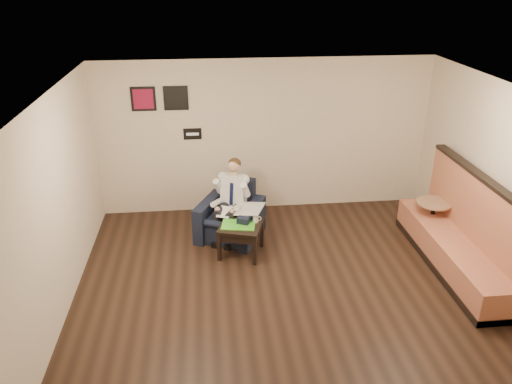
{
  "coord_description": "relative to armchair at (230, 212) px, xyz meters",
  "views": [
    {
      "loc": [
        -1.07,
        -5.57,
        4.21
      ],
      "look_at": [
        -0.35,
        1.2,
        1.13
      ],
      "focal_mm": 35.0,
      "sensor_mm": 36.0,
      "label": 1
    }
  ],
  "objects": [
    {
      "name": "banquette",
      "position": [
        3.31,
        -1.29,
        0.26
      ],
      "size": [
        0.68,
        2.84,
        1.46
      ],
      "primitive_type": "cube",
      "color": "#B36345",
      "rests_on": "ground"
    },
    {
      "name": "wall_back",
      "position": [
        0.72,
        1.11,
        0.94
      ],
      "size": [
        6.0,
        0.02,
        2.8
      ],
      "primitive_type": "cube",
      "color": "beige",
      "rests_on": "ground"
    },
    {
      "name": "ground",
      "position": [
        0.72,
        -1.89,
        -0.46
      ],
      "size": [
        6.0,
        6.0,
        0.0
      ],
      "primitive_type": "plane",
      "color": "black",
      "rests_on": "ground"
    },
    {
      "name": "newspaper",
      "position": [
        0.31,
        -0.25,
        0.17
      ],
      "size": [
        0.56,
        0.62,
        0.01
      ],
      "primitive_type": "cube",
      "rotation": [
        0.0,
        0.0,
        -0.38
      ],
      "color": "silver",
      "rests_on": "armchair"
    },
    {
      "name": "lap_papers",
      "position": [
        -0.09,
        -0.2,
        0.11
      ],
      "size": [
        0.31,
        0.36,
        0.01
      ],
      "primitive_type": "cube",
      "rotation": [
        0.0,
        0.0,
        -0.36
      ],
      "color": "white",
      "rests_on": "seated_man"
    },
    {
      "name": "art_print_left",
      "position": [
        -1.38,
        1.09,
        1.69
      ],
      "size": [
        0.42,
        0.03,
        0.42
      ],
      "primitive_type": "cube",
      "color": "maroon",
      "rests_on": "wall_back"
    },
    {
      "name": "smartphone",
      "position": [
        0.25,
        -0.41,
        0.06
      ],
      "size": [
        0.18,
        0.15,
        0.01
      ],
      "primitive_type": "cube",
      "rotation": [
        0.0,
        0.0,
        -0.49
      ],
      "color": "black",
      "rests_on": "side_table"
    },
    {
      "name": "seating_sign",
      "position": [
        -0.58,
        1.09,
        1.04
      ],
      "size": [
        0.32,
        0.02,
        0.2
      ],
      "primitive_type": "cube",
      "color": "black",
      "rests_on": "wall_back"
    },
    {
      "name": "armchair",
      "position": [
        0.0,
        0.0,
        0.0
      ],
      "size": [
        1.27,
        1.27,
        0.93
      ],
      "primitive_type": "cube",
      "rotation": [
        0.0,
        0.0,
        -0.43
      ],
      "color": "black",
      "rests_on": "ground"
    },
    {
      "name": "wall_left",
      "position": [
        -2.28,
        -1.89,
        0.94
      ],
      "size": [
        0.02,
        6.0,
        2.8
      ],
      "primitive_type": "cube",
      "color": "beige",
      "rests_on": "ground"
    },
    {
      "name": "ceiling",
      "position": [
        0.72,
        -1.89,
        2.34
      ],
      "size": [
        6.0,
        6.0,
        0.02
      ],
      "primitive_type": "cube",
      "color": "white",
      "rests_on": "wall_back"
    },
    {
      "name": "green_folder",
      "position": [
        0.1,
        -0.58,
        0.06
      ],
      "size": [
        0.57,
        0.45,
        0.01
      ],
      "primitive_type": "cube",
      "rotation": [
        0.0,
        0.0,
        -0.17
      ],
      "color": "#4CC928",
      "rests_on": "side_table"
    },
    {
      "name": "cafe_table",
      "position": [
        3.32,
        -0.47,
        -0.11
      ],
      "size": [
        0.72,
        0.72,
        0.71
      ],
      "primitive_type": "cylinder",
      "rotation": [
        0.0,
        0.0,
        0.31
      ],
      "color": "#9F7656",
      "rests_on": "ground"
    },
    {
      "name": "seated_man",
      "position": [
        -0.05,
        -0.11,
        0.17
      ],
      "size": [
        0.93,
        1.08,
        1.27
      ],
      "primitive_type": null,
      "rotation": [
        0.0,
        0.0,
        -0.43
      ],
      "color": "silver",
      "rests_on": "armchair"
    },
    {
      "name": "art_print_right",
      "position": [
        -0.83,
        1.09,
        1.69
      ],
      "size": [
        0.42,
        0.03,
        0.42
      ],
      "primitive_type": "cube",
      "color": "black",
      "rests_on": "wall_back"
    },
    {
      "name": "coffee_mug",
      "position": [
        0.38,
        -0.5,
        0.11
      ],
      "size": [
        0.12,
        0.12,
        0.11
      ],
      "primitive_type": "cylinder",
      "rotation": [
        0.0,
        0.0,
        -0.31
      ],
      "color": "white",
      "rests_on": "side_table"
    },
    {
      "name": "side_table",
      "position": [
        0.14,
        -0.57,
        -0.21
      ],
      "size": [
        0.79,
        0.79,
        0.52
      ],
      "primitive_type": "cube",
      "rotation": [
        0.0,
        0.0,
        -0.31
      ],
      "color": "black",
      "rests_on": "ground"
    }
  ]
}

